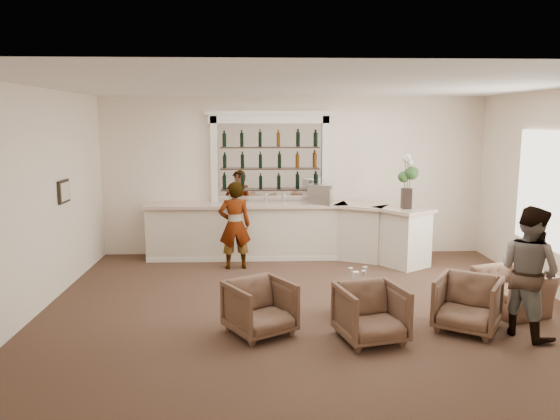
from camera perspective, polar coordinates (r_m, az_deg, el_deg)
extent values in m
plane|color=brown|center=(8.41, 2.99, -10.20)|extent=(8.00, 8.00, 0.00)
cube|color=#F6E4CC|center=(11.48, 1.45, 3.55)|extent=(8.00, 0.04, 3.30)
cube|color=#F6E4CC|center=(8.61, -24.46, 0.74)|extent=(0.04, 7.00, 3.30)
cube|color=white|center=(7.94, 3.20, 12.85)|extent=(8.00, 7.00, 0.04)
cube|color=white|center=(9.69, 26.86, 1.75)|extent=(0.05, 2.40, 1.90)
cube|color=black|center=(9.71, -21.66, 1.82)|extent=(0.04, 0.46, 0.38)
cube|color=beige|center=(9.71, -21.52, 1.82)|extent=(0.01, 0.38, 0.30)
cube|color=white|center=(11.28, -3.54, -2.28)|extent=(4.00, 0.70, 1.08)
cube|color=beige|center=(11.16, -3.57, 0.57)|extent=(4.10, 0.82, 0.06)
cube|color=white|center=(11.25, 8.50, -2.40)|extent=(1.12, 1.04, 1.08)
cube|color=beige|center=(11.13, 8.59, 0.45)|extent=(1.27, 1.19, 0.06)
cube|color=white|center=(10.91, 12.63, -2.90)|extent=(1.08, 1.14, 1.08)
cube|color=beige|center=(10.78, 12.77, 0.04)|extent=(1.24, 1.29, 0.06)
cube|color=silver|center=(11.07, -3.55, -5.11)|extent=(4.00, 0.06, 0.10)
cube|color=white|center=(11.41, -1.06, 5.03)|extent=(2.15, 0.02, 1.65)
cube|color=silver|center=(11.43, -6.82, 2.45)|extent=(0.14, 0.16, 2.90)
cube|color=silver|center=(11.48, 4.71, 2.52)|extent=(0.14, 0.16, 2.90)
cube|color=silver|center=(11.31, -1.07, 9.50)|extent=(2.52, 0.16, 0.18)
cube|color=silver|center=(11.31, -1.07, 10.11)|extent=(2.64, 0.20, 0.08)
cube|color=#312218|center=(11.36, -1.04, 2.11)|extent=(2.05, 0.20, 0.03)
cube|color=#312218|center=(11.31, -1.04, 4.33)|extent=(2.05, 0.20, 0.03)
cube|color=#312218|center=(11.28, -1.05, 6.55)|extent=(2.05, 0.20, 0.03)
cylinder|color=#4D2F21|center=(8.11, 8.20, -9.18)|extent=(0.70, 0.70, 0.50)
imported|color=gray|center=(10.40, -4.76, -1.61)|extent=(0.66, 0.48, 1.68)
imported|color=gray|center=(7.85, 24.56, -5.88)|extent=(0.97, 1.05, 1.73)
imported|color=brown|center=(7.34, -2.10, -10.16)|extent=(1.08, 1.08, 0.72)
imported|color=brown|center=(7.22, 9.47, -10.59)|extent=(0.96, 0.98, 0.74)
imported|color=brown|center=(7.88, 19.00, -9.25)|extent=(1.11, 1.12, 0.74)
imported|color=brown|center=(8.87, 23.18, -7.82)|extent=(1.12, 1.19, 0.62)
cube|color=silver|center=(11.01, 4.25, 1.65)|extent=(0.55, 0.50, 0.40)
cube|color=black|center=(10.71, 13.06, 1.19)|extent=(0.18, 0.18, 0.39)
cube|color=white|center=(8.14, 7.93, -6.81)|extent=(0.08, 0.08, 0.12)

